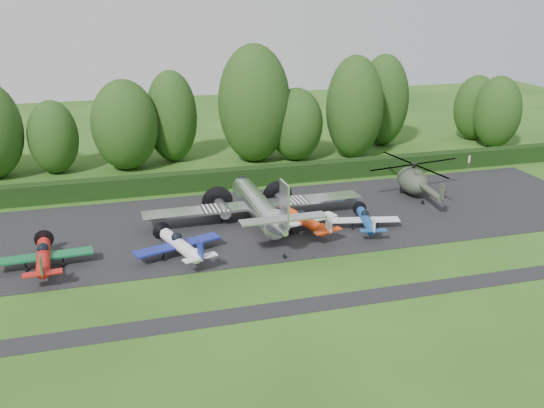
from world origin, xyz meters
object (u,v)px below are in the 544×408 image
object	(u,v)px
light_plane_red	(43,257)
light_plane_blue	(366,220)
light_plane_white	(180,245)
sign_board	(477,158)
transport_plane	(259,206)
helicopter	(413,179)
light_plane_orange	(305,221)

from	to	relation	value
light_plane_red	light_plane_blue	xyz separation A→B (m)	(27.15, 0.93, -0.19)
light_plane_white	sign_board	world-z (taller)	light_plane_white
transport_plane	sign_board	bearing A→B (deg)	21.74
transport_plane	light_plane_red	world-z (taller)	transport_plane
light_plane_blue	sign_board	xyz separation A→B (m)	(21.12, 14.98, 0.09)
transport_plane	light_plane_red	size ratio (longest dim) A/B	2.68
helicopter	sign_board	world-z (taller)	helicopter
sign_board	light_plane_red	bearing A→B (deg)	-148.49
light_plane_red	helicopter	bearing A→B (deg)	16.65
light_plane_orange	sign_board	bearing A→B (deg)	44.30
transport_plane	light_plane_white	distance (m)	9.47
light_plane_white	light_plane_blue	bearing A→B (deg)	23.24
light_plane_red	sign_board	xyz separation A→B (m)	(48.27, 15.90, -0.09)
light_plane_white	helicopter	size ratio (longest dim) A/B	0.61
transport_plane	light_plane_orange	bearing A→B (deg)	-37.99
helicopter	sign_board	distance (m)	14.60
transport_plane	light_plane_red	xyz separation A→B (m)	(-18.22, -4.73, -0.68)
helicopter	light_plane_blue	bearing A→B (deg)	-144.62
light_plane_white	helicopter	distance (m)	26.92
light_plane_red	light_plane_orange	distance (m)	21.81
light_plane_blue	light_plane_red	bearing A→B (deg)	169.82
light_plane_red	light_plane_orange	bearing A→B (deg)	8.22
light_plane_orange	helicopter	distance (m)	15.50
transport_plane	light_plane_white	xyz separation A→B (m)	(-7.84, -5.28, -0.69)
light_plane_orange	transport_plane	bearing A→B (deg)	157.07
light_plane_white	light_plane_blue	size ratio (longest dim) A/B	1.18
light_plane_orange	helicopter	bearing A→B (deg)	41.60
helicopter	light_plane_red	bearing A→B (deg)	-172.50
sign_board	light_plane_blue	bearing A→B (deg)	-131.39
transport_plane	sign_board	distance (m)	32.07
sign_board	light_plane_white	bearing A→B (deg)	-143.25
transport_plane	light_plane_white	size ratio (longest dim) A/B	2.71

